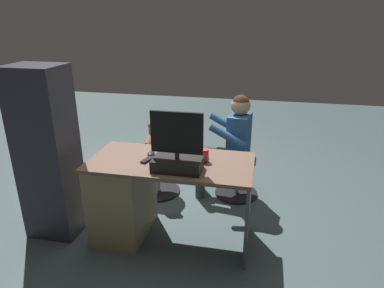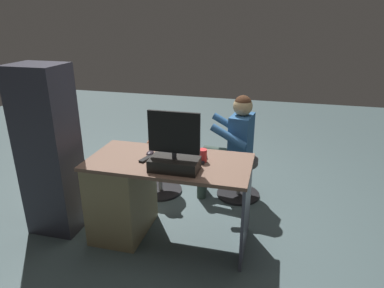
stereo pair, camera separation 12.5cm
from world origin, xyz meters
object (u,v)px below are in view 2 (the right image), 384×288
Objects in this scene: tv_remote at (146,159)px; person at (232,138)px; desk at (133,192)px; teddy_bear at (159,140)px; keyboard at (181,158)px; visitor_chair at (239,174)px; computer_mouse at (150,153)px; cup at (202,155)px; monitor at (174,154)px; office_chair_teddy at (160,171)px.

tv_remote is 0.13× the size of person.
desk is 9.02× the size of tv_remote.
teddy_bear is 0.78m from person.
keyboard is 0.90× the size of visitor_chair.
tv_remote is at bearing 54.31° from visitor_chair.
computer_mouse is at bearing 54.44° from person.
computer_mouse is 0.64× the size of tv_remote.
keyboard is 0.37× the size of person.
cup is 0.47m from tv_remote.
visitor_chair is at bearing -109.42° from tv_remote.
teddy_bear is at bearing 7.39° from person.
computer_mouse is at bearing -157.25° from desk.
tv_remote is at bearing 57.69° from person.
cup is (-0.18, 0.01, 0.04)m from keyboard.
teddy_bear is (0.47, -0.96, -0.27)m from monitor.
visitor_chair is 0.42× the size of person.
keyboard is at bearing -145.71° from tv_remote.
desk is 2.89× the size of visitor_chair.
person is (-0.59, -0.93, -0.10)m from tv_remote.
tv_remote is 0.32× the size of visitor_chair.
computer_mouse is at bearing -38.36° from monitor.
person is at bearing -110.48° from keyboard.
person is at bearing -106.03° from tv_remote.
teddy_bear is (0.02, -0.79, 0.21)m from desk.
keyboard is 1.07m from visitor_chair.
person is at bearing -172.61° from teddy_bear.
tv_remote is 0.86m from teddy_bear.
computer_mouse is 1.20m from visitor_chair.
cup is 0.23× the size of visitor_chair.
person is (-0.13, -0.85, -0.14)m from cup.
visitor_chair is (-0.86, -0.13, 0.00)m from office_chair_teddy.
keyboard is 0.88m from teddy_bear.
desk is 0.82m from teddy_bear.
visitor_chair is (-0.39, -1.07, -0.62)m from monitor.
monitor is 0.25m from keyboard.
office_chair_teddy is (0.46, -0.73, -0.51)m from keyboard.
computer_mouse is (0.28, -0.01, 0.01)m from keyboard.
teddy_bear is at bearing -61.07° from tv_remote.
teddy_bear is at bearing -88.25° from desk.
computer_mouse is at bearing 104.24° from office_chair_teddy.
monitor is 1.30m from visitor_chair.
teddy_bear is (0.18, -0.73, -0.16)m from computer_mouse.
monitor is 1.12m from person.
person is at bearing -171.66° from office_chair_teddy.
teddy_bear is (0.64, -0.75, -0.19)m from cup.
monitor is 0.38m from computer_mouse.
monitor is at bearing 160.02° from desk.
monitor is 0.41× the size of person.
tv_remote is (0.46, 0.08, -0.04)m from cup.
keyboard is 0.87× the size of office_chair_teddy.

